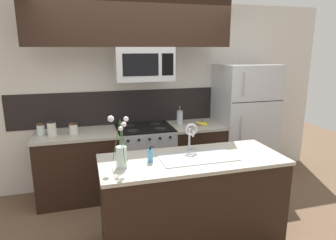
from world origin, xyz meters
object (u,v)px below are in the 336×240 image
Objects in this scene: storage_jar_tall at (41,129)px; flower_vase at (121,153)px; storage_jar_medium at (52,128)px; storage_jar_short at (73,129)px; sink_faucet at (191,133)px; stove_range at (145,159)px; banana_bunch at (202,123)px; microwave at (144,64)px; french_press at (180,118)px; dish_soap_bottle at (150,156)px; refrigerator at (243,123)px.

storage_jar_tall is 0.30× the size of flower_vase.
storage_jar_medium is 1.33× the size of storage_jar_short.
storage_jar_medium is 0.61× the size of sink_faucet.
storage_jar_short is at bearing 109.45° from flower_vase.
sink_faucet is at bearing -74.83° from stove_range.
banana_bunch reaches higher than stove_range.
microwave is 1.54m from storage_jar_tall.
sink_faucet is (1.60, -1.08, 0.13)m from storage_jar_tall.
stove_range is at bearing 2.40° from storage_jar_short.
flower_vase is at bearing -126.44° from french_press.
flower_vase reaches higher than stove_range.
dish_soap_bottle is (-0.20, -1.23, -0.80)m from microwave.
storage_jar_medium is 0.98× the size of banana_bunch.
dish_soap_bottle is at bearing -59.05° from storage_jar_short.
storage_jar_tall is 0.15m from storage_jar_medium.
storage_jar_short is 1.41m from dish_soap_bottle.
storage_jar_short is 0.85× the size of dish_soap_bottle.
microwave reaches higher than refrigerator.
sink_faucet reaches higher than storage_jar_short.
refrigerator is at bearing 1.54° from microwave.
sink_faucet is at bearing -39.97° from storage_jar_short.
microwave is 2.43× the size of sink_faucet.
flower_vase reaches higher than storage_jar_tall.
stove_range is 1.58m from refrigerator.
banana_bunch is 1.57m from dish_soap_bottle.
sink_faucet is (1.21, -1.01, 0.13)m from storage_jar_short.
flower_vase is at bearing -57.78° from storage_jar_tall.
storage_jar_medium reaches higher than stove_range.
banana_bunch is (0.83, -0.04, -0.84)m from microwave.
refrigerator is at bearing 1.18° from storage_jar_medium.
refrigerator is (1.52, 0.04, -0.90)m from microwave.
banana_bunch is at bearing 43.55° from flower_vase.
flower_vase is (-0.76, -0.25, -0.06)m from sink_faucet.
storage_jar_short is (-0.92, -0.04, 0.52)m from stove_range.
french_press is at bearing 177.70° from refrigerator.
refrigerator reaches higher than sink_faucet.
storage_jar_medium is at bearing 119.05° from flower_vase.
french_press is 0.87× the size of sink_faucet.
microwave is at bearing 1.11° from storage_jar_short.
storage_jar_medium is (-1.18, -0.04, 0.54)m from stove_range.
storage_jar_tall is (-2.84, 0.01, 0.11)m from refrigerator.
refrigerator is 2.45m from storage_jar_short.
french_press reaches higher than stove_range.
refrigerator is 3.60× the size of flower_vase.
banana_bunch is at bearing -21.75° from french_press.
storage_jar_medium is at bearing -178.27° from stove_range.
refrigerator is 9.39× the size of storage_jar_medium.
banana_bunch is at bearing -2.70° from microwave.
sink_faucet is at bearing -74.54° from microwave.
stove_range is 3.48× the size of french_press.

